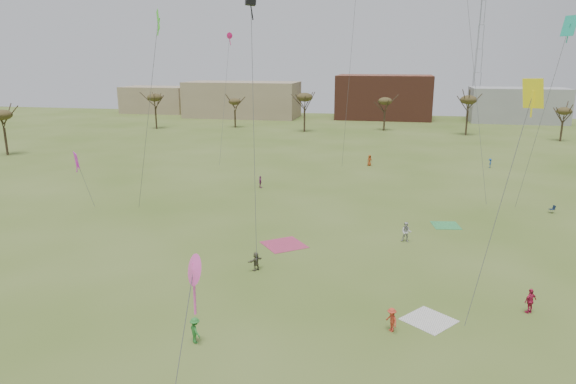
% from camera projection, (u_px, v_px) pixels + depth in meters
% --- Properties ---
extents(ground, '(260.00, 260.00, 0.00)m').
position_uv_depth(ground, '(251.00, 318.00, 33.71)').
color(ground, '#425A1C').
rests_on(ground, ground).
extents(flyer_near_center, '(1.17, 1.15, 1.62)m').
position_uv_depth(flyer_near_center, '(195.00, 330.00, 30.63)').
color(flyer_near_center, '#297C2E').
rests_on(flyer_near_center, ground).
extents(spectator_fore_a, '(1.07, 0.95, 1.74)m').
position_uv_depth(spectator_fore_a, '(530.00, 301.00, 34.22)').
color(spectator_fore_a, '#C0204A').
rests_on(spectator_fore_a, ground).
extents(spectator_fore_c, '(1.17, 1.42, 1.53)m').
position_uv_depth(spectator_fore_c, '(256.00, 261.00, 41.19)').
color(spectator_fore_c, brown).
rests_on(spectator_fore_c, ground).
extents(flyer_mid_b, '(1.04, 1.15, 1.55)m').
position_uv_depth(flyer_mid_b, '(392.00, 320.00, 31.94)').
color(flyer_mid_b, red).
rests_on(flyer_mid_b, ground).
extents(spectator_mid_d, '(0.76, 0.99, 1.57)m').
position_uv_depth(spectator_mid_d, '(260.00, 182.00, 67.53)').
color(spectator_mid_d, '#8B3A78').
rests_on(spectator_mid_d, ground).
extents(spectator_mid_e, '(1.00, 0.82, 1.88)m').
position_uv_depth(spectator_mid_e, '(406.00, 232.00, 47.54)').
color(spectator_mid_e, '#BABABA').
rests_on(spectator_mid_e, ground).
extents(flyer_far_b, '(1.00, 0.91, 1.72)m').
position_uv_depth(flyer_far_b, '(370.00, 160.00, 81.45)').
color(flyer_far_b, '#A1431B').
rests_on(flyer_far_b, ground).
extents(flyer_far_c, '(0.66, 0.98, 1.41)m').
position_uv_depth(flyer_far_c, '(490.00, 163.00, 80.11)').
color(flyer_far_c, navy).
rests_on(flyer_far_c, ground).
extents(blanket_cream, '(3.93, 3.93, 0.03)m').
position_uv_depth(blanket_cream, '(429.00, 320.00, 33.43)').
color(blanket_cream, silver).
rests_on(blanket_cream, ground).
extents(blanket_plum, '(4.83, 4.83, 0.03)m').
position_uv_depth(blanket_plum, '(284.00, 245.00, 46.99)').
color(blanket_plum, '#B3375B').
rests_on(blanket_plum, ground).
extents(blanket_olive, '(3.04, 3.04, 0.03)m').
position_uv_depth(blanket_olive, '(446.00, 225.00, 52.42)').
color(blanket_olive, '#379851').
rests_on(blanket_olive, ground).
extents(camp_chair_right, '(0.64, 0.61, 0.87)m').
position_uv_depth(camp_chair_right, '(552.00, 211.00, 56.61)').
color(camp_chair_right, '#121F33').
rests_on(camp_chair_right, ground).
extents(kites_aloft, '(55.70, 62.23, 27.78)m').
position_uv_depth(kites_aloft, '(321.00, 20.00, 50.27)').
color(kites_aloft, black).
rests_on(kites_aloft, ground).
extents(tree_line, '(117.44, 49.32, 8.91)m').
position_uv_depth(tree_line, '(340.00, 105.00, 107.45)').
color(tree_line, '#3A2B1E').
rests_on(tree_line, ground).
extents(building_tan, '(32.00, 14.00, 10.00)m').
position_uv_depth(building_tan, '(242.00, 100.00, 148.33)').
color(building_tan, '#937F60').
rests_on(building_tan, ground).
extents(building_brick, '(26.00, 16.00, 12.00)m').
position_uv_depth(building_brick, '(384.00, 97.00, 144.90)').
color(building_brick, brown).
rests_on(building_brick, ground).
extents(building_grey, '(24.00, 12.00, 9.00)m').
position_uv_depth(building_grey, '(517.00, 105.00, 136.45)').
color(building_grey, gray).
rests_on(building_grey, ground).
extents(building_tan_west, '(20.00, 12.00, 8.00)m').
position_uv_depth(building_tan_west, '(157.00, 100.00, 161.15)').
color(building_tan_west, '#937F60').
rests_on(building_tan_west, ground).
extents(radio_tower, '(1.51, 1.72, 41.00)m').
position_uv_depth(radio_tower, '(479.00, 48.00, 141.36)').
color(radio_tower, '#9EA3A8').
rests_on(radio_tower, ground).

